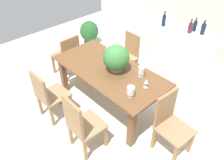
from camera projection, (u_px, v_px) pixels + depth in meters
ground_plane at (111, 103)px, 4.19m from camera, size 7.04×7.04×0.00m
dining_table at (109, 76)px, 3.78m from camera, size 1.94×0.94×0.76m
chair_head_end at (68, 54)px, 4.57m from camera, size 0.49×0.47×0.89m
chair_near_left at (48, 94)px, 3.62m from camera, size 0.44×0.46×0.91m
chair_near_right at (80, 124)px, 3.09m from camera, size 0.45×0.45×0.98m
chair_foot_end at (170, 121)px, 3.15m from camera, size 0.48×0.45×0.95m
chair_far_left at (128, 53)px, 4.61m from camera, size 0.41×0.44×0.90m
flower_centerpiece at (116, 58)px, 3.54m from camera, size 0.41×0.41×0.44m
crystal_vase_left at (131, 91)px, 3.14m from camera, size 0.11×0.11×0.16m
crystal_vase_center_near at (141, 71)px, 3.50m from camera, size 0.10×0.10×0.17m
crystal_vase_right at (108, 49)px, 3.97m from camera, size 0.10×0.10×0.20m
wine_glass at (146, 82)px, 3.28m from camera, size 0.06×0.06×0.14m
kitchen_counter at (182, 51)px, 4.71m from camera, size 1.55×0.60×0.95m
wine_bottle_tall at (195, 26)px, 4.33m from camera, size 0.06×0.06×0.26m
wine_bottle_green at (203, 29)px, 4.22m from camera, size 0.08×0.08×0.27m
wine_bottle_clear at (164, 20)px, 4.50m from camera, size 0.07×0.07×0.30m
wine_bottle_dark at (190, 28)px, 4.27m from camera, size 0.08×0.08×0.27m
potted_plant_floor at (89, 32)px, 5.77m from camera, size 0.46×0.46×0.60m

